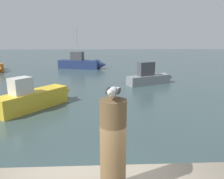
{
  "coord_description": "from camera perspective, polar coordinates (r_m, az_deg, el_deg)",
  "views": [
    {
      "loc": [
        0.17,
        -2.71,
        3.4
      ],
      "look_at": [
        0.28,
        -0.28,
        2.83
      ],
      "focal_mm": 35.64,
      "sensor_mm": 36.0,
      "label": 1
    }
  ],
  "objects": [
    {
      "name": "mooring_post",
      "position": [
        2.47,
        0.28,
        -14.79
      ],
      "size": [
        0.28,
        0.28,
        1.08
      ],
      "primitive_type": "cylinder",
      "color": "brown",
      "rests_on": "harbor_quay"
    },
    {
      "name": "boat_yellow",
      "position": [
        11.54,
        -18.47,
        -1.79
      ],
      "size": [
        3.35,
        4.0,
        1.61
      ],
      "color": "yellow",
      "rests_on": "ground_plane"
    },
    {
      "name": "boat_grey",
      "position": [
        16.66,
        10.1,
        3.15
      ],
      "size": [
        3.96,
        2.41,
        1.68
      ],
      "color": "gray",
      "rests_on": "ground_plane"
    },
    {
      "name": "seagull",
      "position": [
        2.24,
        0.26,
        -0.53
      ],
      "size": [
        0.19,
        0.39,
        0.14
      ],
      "color": "tan",
      "rests_on": "mooring_post"
    },
    {
      "name": "boat_navy",
      "position": [
        24.66,
        -7.43,
        6.71
      ],
      "size": [
        5.47,
        2.59,
        4.43
      ],
      "color": "navy",
      "rests_on": "ground_plane"
    }
  ]
}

